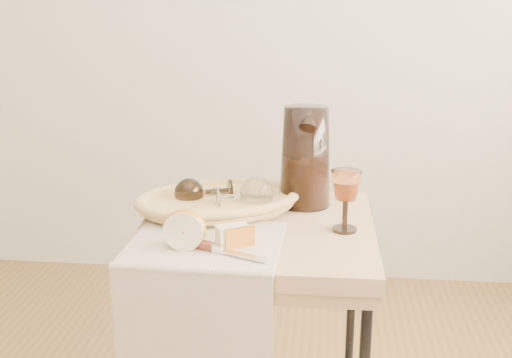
% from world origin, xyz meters
% --- Properties ---
extents(side_table, '(0.56, 0.56, 0.71)m').
position_xyz_m(side_table, '(0.44, 0.53, 0.35)').
color(side_table, brown).
rests_on(side_table, floor).
extents(tea_towel, '(0.34, 0.31, 0.01)m').
position_xyz_m(tea_towel, '(0.34, 0.39, 0.71)').
color(tea_towel, beige).
rests_on(tea_towel, side_table).
extents(bread_basket, '(0.44, 0.38, 0.05)m').
position_xyz_m(bread_basket, '(0.34, 0.60, 0.73)').
color(bread_basket, tan).
rests_on(bread_basket, side_table).
extents(goblet_lying_a, '(0.14, 0.11, 0.07)m').
position_xyz_m(goblet_lying_a, '(0.30, 0.62, 0.76)').
color(goblet_lying_a, black).
rests_on(goblet_lying_a, bread_basket).
extents(goblet_lying_b, '(0.16, 0.14, 0.08)m').
position_xyz_m(goblet_lying_b, '(0.39, 0.58, 0.76)').
color(goblet_lying_b, white).
rests_on(goblet_lying_b, bread_basket).
extents(pitcher, '(0.21, 0.28, 0.30)m').
position_xyz_m(pitcher, '(0.55, 0.69, 0.84)').
color(pitcher, black).
rests_on(pitcher, side_table).
extents(wine_goblet, '(0.09, 0.09, 0.15)m').
position_xyz_m(wine_goblet, '(0.65, 0.51, 0.78)').
color(wine_goblet, white).
rests_on(wine_goblet, side_table).
extents(apple_half, '(0.09, 0.05, 0.09)m').
position_xyz_m(apple_half, '(0.30, 0.36, 0.76)').
color(apple_half, red).
rests_on(apple_half, tea_towel).
extents(apple_wedge, '(0.08, 0.07, 0.05)m').
position_xyz_m(apple_wedge, '(0.40, 0.38, 0.74)').
color(apple_wedge, '#FFEABE').
rests_on(apple_wedge, tea_towel).
extents(table_knife, '(0.19, 0.10, 0.02)m').
position_xyz_m(table_knife, '(0.38, 0.34, 0.72)').
color(table_knife, silver).
rests_on(table_knife, tea_towel).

